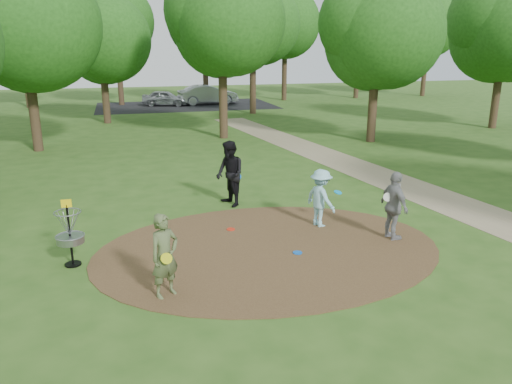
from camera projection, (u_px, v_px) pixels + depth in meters
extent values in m
plane|color=#2D5119|center=(269.00, 249.00, 12.04)|extent=(100.00, 100.00, 0.00)
cylinder|color=#47301C|center=(269.00, 249.00, 12.04)|extent=(8.40, 8.40, 0.02)
cube|color=#8C7A5B|center=(450.00, 203.00, 15.53)|extent=(7.55, 39.89, 0.01)
cube|color=black|center=(186.00, 106.00, 40.29)|extent=(14.00, 8.00, 0.01)
imported|color=#515E36|center=(165.00, 256.00, 9.58)|extent=(0.74, 0.66, 1.69)
cylinder|color=yellow|center=(167.00, 258.00, 9.35)|extent=(0.22, 0.11, 0.22)
imported|color=#91CED9|center=(321.00, 198.00, 13.37)|extent=(0.90, 1.16, 1.58)
cylinder|color=#0C8FD1|center=(338.00, 192.00, 13.43)|extent=(0.31, 0.31, 0.08)
imported|color=black|center=(230.00, 174.00, 15.04)|extent=(0.99, 1.14, 2.00)
cylinder|color=blue|center=(238.00, 177.00, 15.16)|extent=(0.23, 0.11, 0.22)
imported|color=gray|center=(394.00, 206.00, 12.43)|extent=(0.52, 1.06, 1.76)
cylinder|color=white|center=(388.00, 197.00, 12.33)|extent=(0.23, 0.13, 0.22)
cylinder|color=blue|center=(297.00, 253.00, 11.77)|extent=(0.22, 0.22, 0.02)
cylinder|color=red|center=(231.00, 229.00, 13.26)|extent=(0.22, 0.22, 0.02)
imported|color=#979C9E|center=(165.00, 98.00, 39.98)|extent=(3.89, 2.45, 1.23)
imported|color=#93959A|center=(208.00, 95.00, 40.88)|extent=(4.95, 2.13, 1.59)
cylinder|color=black|center=(70.00, 237.00, 10.99)|extent=(0.05, 0.05, 1.35)
cylinder|color=black|center=(73.00, 264.00, 11.17)|extent=(0.36, 0.36, 0.04)
cylinder|color=gray|center=(70.00, 239.00, 11.00)|extent=(0.60, 0.60, 0.16)
torus|color=gray|center=(70.00, 236.00, 10.98)|extent=(0.63, 0.63, 0.03)
torus|color=gray|center=(67.00, 212.00, 10.82)|extent=(0.58, 0.58, 0.02)
cube|color=yellow|center=(66.00, 203.00, 10.77)|extent=(0.22, 0.02, 0.18)
cylinder|color=#332316|center=(34.00, 110.00, 22.68)|extent=(0.44, 0.44, 3.80)
sphere|color=#1D4A13|center=(23.00, 28.00, 21.68)|extent=(5.89, 5.89, 5.89)
cylinder|color=#332316|center=(223.00, 98.00, 25.82)|extent=(0.44, 0.44, 4.18)
sphere|color=#1D4A13|center=(222.00, 25.00, 24.81)|extent=(5.42, 5.42, 5.42)
cylinder|color=#332316|center=(373.00, 106.00, 24.90)|extent=(0.44, 0.44, 3.61)
sphere|color=#1D4A13|center=(377.00, 37.00, 23.97)|extent=(5.31, 5.31, 5.31)
cylinder|color=#332316|center=(105.00, 96.00, 30.89)|extent=(0.44, 0.44, 3.42)
sphere|color=#1D4A13|center=(101.00, 43.00, 30.00)|extent=(5.16, 5.16, 5.16)
cylinder|color=#332316|center=(253.00, 82.00, 35.13)|extent=(0.44, 0.44, 4.37)
sphere|color=#1D4A13|center=(253.00, 27.00, 34.08)|extent=(5.55, 5.55, 5.55)
cylinder|color=#332316|center=(496.00, 95.00, 29.00)|extent=(0.44, 0.44, 3.80)
sphere|color=#1D4A13|center=(505.00, 31.00, 27.99)|extent=(6.00, 6.00, 6.00)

